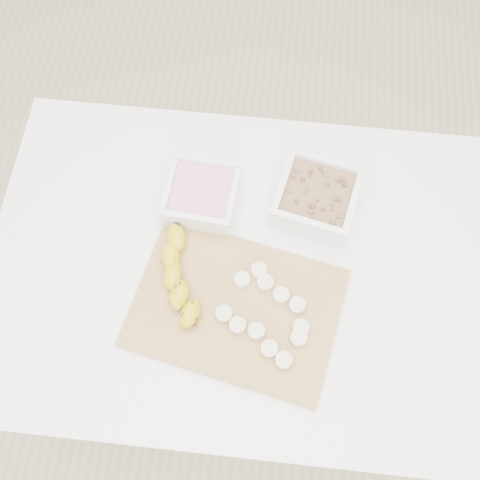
# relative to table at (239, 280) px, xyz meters

# --- Properties ---
(ground) EXTENTS (3.50, 3.50, 0.00)m
(ground) POSITION_rel_table_xyz_m (0.00, 0.00, -0.65)
(ground) COLOR #C6AD89
(ground) RESTS_ON ground
(table) EXTENTS (1.00, 0.70, 0.75)m
(table) POSITION_rel_table_xyz_m (0.00, 0.00, 0.00)
(table) COLOR white
(table) RESTS_ON ground
(bowl_yogurt) EXTENTS (0.15, 0.15, 0.07)m
(bowl_yogurt) POSITION_rel_table_xyz_m (-0.09, 0.13, 0.13)
(bowl_yogurt) COLOR white
(bowl_yogurt) RESTS_ON table
(bowl_granola) EXTENTS (0.18, 0.18, 0.07)m
(bowl_granola) POSITION_rel_table_xyz_m (0.14, 0.15, 0.13)
(bowl_granola) COLOR white
(bowl_granola) RESTS_ON table
(cutting_board) EXTENTS (0.43, 0.34, 0.01)m
(cutting_board) POSITION_rel_table_xyz_m (0.01, -0.09, 0.10)
(cutting_board) COLOR #A87F40
(cutting_board) RESTS_ON table
(banana) EXTENTS (0.08, 0.21, 0.04)m
(banana) POSITION_rel_table_xyz_m (-0.11, -0.05, 0.13)
(banana) COLOR gold
(banana) RESTS_ON cutting_board
(banana_slices) EXTENTS (0.18, 0.20, 0.02)m
(banana_slices) POSITION_rel_table_xyz_m (0.07, -0.10, 0.12)
(banana_slices) COLOR beige
(banana_slices) RESTS_ON cutting_board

